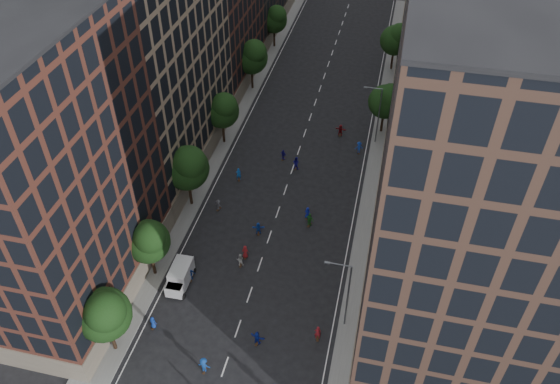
# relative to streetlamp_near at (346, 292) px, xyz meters

# --- Properties ---
(ground) EXTENTS (240.00, 240.00, 0.00)m
(ground) POSITION_rel_streetlamp_near_xyz_m (-10.37, 28.00, -5.17)
(ground) COLOR black
(ground) RESTS_ON ground
(sidewalk_left) EXTENTS (4.00, 105.00, 0.15)m
(sidewalk_left) POSITION_rel_streetlamp_near_xyz_m (-22.37, 35.50, -5.09)
(sidewalk_left) COLOR slate
(sidewalk_left) RESTS_ON ground
(sidewalk_right) EXTENTS (4.00, 105.00, 0.15)m
(sidewalk_right) POSITION_rel_streetlamp_near_xyz_m (1.63, 35.50, -5.09)
(sidewalk_right) COLOR slate
(sidewalk_right) RESTS_ON ground
(bldg_left_a) EXTENTS (14.00, 22.00, 30.00)m
(bldg_left_a) POSITION_rel_streetlamp_near_xyz_m (-29.37, -1.00, 9.83)
(bldg_left_a) COLOR #4E271D
(bldg_left_a) RESTS_ON ground
(bldg_left_b) EXTENTS (14.00, 26.00, 34.00)m
(bldg_left_b) POSITION_rel_streetlamp_near_xyz_m (-29.37, 23.00, 11.83)
(bldg_left_b) COLOR #987F63
(bldg_left_b) RESTS_ON ground
(bldg_right_a) EXTENTS (14.00, 30.00, 36.00)m
(bldg_right_a) POSITION_rel_streetlamp_near_xyz_m (8.63, 3.00, 12.83)
(bldg_right_a) COLOR #422C23
(bldg_right_a) RESTS_ON ground
(bldg_right_b) EXTENTS (14.00, 28.00, 33.00)m
(bldg_right_b) POSITION_rel_streetlamp_near_xyz_m (8.63, 32.00, 11.33)
(bldg_right_b) COLOR #625C51
(bldg_right_b) RESTS_ON ground
(tree_left_0) EXTENTS (5.20, 5.20, 8.83)m
(tree_left_0) POSITION_rel_streetlamp_near_xyz_m (-21.38, -8.15, 0.79)
(tree_left_0) COLOR black
(tree_left_0) RESTS_ON ground
(tree_left_1) EXTENTS (4.80, 4.80, 8.21)m
(tree_left_1) POSITION_rel_streetlamp_near_xyz_m (-21.39, 1.86, 0.38)
(tree_left_1) COLOR black
(tree_left_1) RESTS_ON ground
(tree_left_2) EXTENTS (5.60, 5.60, 9.45)m
(tree_left_2) POSITION_rel_streetlamp_near_xyz_m (-21.36, 13.83, 1.19)
(tree_left_2) COLOR black
(tree_left_2) RESTS_ON ground
(tree_left_3) EXTENTS (5.00, 5.00, 8.58)m
(tree_left_3) POSITION_rel_streetlamp_near_xyz_m (-21.38, 27.85, 0.65)
(tree_left_3) COLOR black
(tree_left_3) RESTS_ON ground
(tree_left_4) EXTENTS (5.40, 5.40, 9.08)m
(tree_left_4) POSITION_rel_streetlamp_near_xyz_m (-21.37, 43.84, 0.93)
(tree_left_4) COLOR black
(tree_left_4) RESTS_ON ground
(tree_left_5) EXTENTS (4.80, 4.80, 8.33)m
(tree_left_5) POSITION_rel_streetlamp_near_xyz_m (-21.39, 59.86, 0.51)
(tree_left_5) COLOR black
(tree_left_5) RESTS_ON ground
(tree_right_a) EXTENTS (5.00, 5.00, 8.39)m
(tree_right_a) POSITION_rel_streetlamp_near_xyz_m (1.02, 35.85, 0.46)
(tree_right_a) COLOR black
(tree_right_a) RESTS_ON ground
(tree_right_b) EXTENTS (5.20, 5.20, 8.83)m
(tree_right_b) POSITION_rel_streetlamp_near_xyz_m (1.02, 55.85, 0.79)
(tree_right_b) COLOR black
(tree_right_b) RESTS_ON ground
(streetlamp_near) EXTENTS (2.64, 0.22, 9.06)m
(streetlamp_near) POSITION_rel_streetlamp_near_xyz_m (0.00, 0.00, 0.00)
(streetlamp_near) COLOR #595B60
(streetlamp_near) RESTS_ON ground
(streetlamp_far) EXTENTS (2.64, 0.22, 9.06)m
(streetlamp_far) POSITION_rel_streetlamp_near_xyz_m (0.00, 33.00, 0.00)
(streetlamp_far) COLOR #595B60
(streetlamp_far) RESTS_ON ground
(cargo_van) EXTENTS (2.21, 4.55, 2.39)m
(cargo_van) POSITION_rel_streetlamp_near_xyz_m (-18.17, 1.26, -3.91)
(cargo_van) COLOR silver
(cargo_van) RESTS_ON ground
(skater_0) EXTENTS (0.77, 0.54, 1.51)m
(skater_0) POSITION_rel_streetlamp_near_xyz_m (-18.87, -4.77, -4.41)
(skater_0) COLOR #123396
(skater_0) RESTS_ON ground
(skater_3) EXTENTS (1.23, 0.74, 1.87)m
(skater_3) POSITION_rel_streetlamp_near_xyz_m (-12.12, -8.34, -4.23)
(skater_3) COLOR navy
(skater_3) RESTS_ON ground
(skater_4) EXTENTS (1.20, 0.71, 1.91)m
(skater_4) POSITION_rel_streetlamp_near_xyz_m (-17.32, 2.08, -4.21)
(skater_4) COLOR #143EA5
(skater_4) RESTS_ON ground
(skater_5) EXTENTS (1.64, 0.83, 1.69)m
(skater_5) POSITION_rel_streetlamp_near_xyz_m (-7.97, -4.21, -4.32)
(skater_5) COLOR navy
(skater_5) RESTS_ON ground
(skater_6) EXTENTS (0.86, 0.57, 1.72)m
(skater_6) POSITION_rel_streetlamp_near_xyz_m (-12.28, 6.70, -4.31)
(skater_6) COLOR maroon
(skater_6) RESTS_ON ground
(skater_7) EXTENTS (0.77, 0.60, 1.87)m
(skater_7) POSITION_rel_streetlamp_near_xyz_m (-2.20, -2.31, -4.24)
(skater_7) COLOR maroon
(skater_7) RESTS_ON ground
(skater_8) EXTENTS (0.92, 0.77, 1.70)m
(skater_8) POSITION_rel_streetlamp_near_xyz_m (-12.51, 5.38, -4.32)
(skater_8) COLOR beige
(skater_8) RESTS_ON ground
(skater_9) EXTENTS (1.09, 0.83, 1.50)m
(skater_9) POSITION_rel_streetlamp_near_xyz_m (-17.85, 13.81, -4.42)
(skater_9) COLOR #404045
(skater_9) RESTS_ON ground
(skater_10) EXTENTS (1.21, 0.87, 1.91)m
(skater_10) POSITION_rel_streetlamp_near_xyz_m (-5.99, 13.53, -4.21)
(skater_10) COLOR #217022
(skater_10) RESTS_ON ground
(skater_11) EXTENTS (1.61, 0.84, 1.66)m
(skater_11) POSITION_rel_streetlamp_near_xyz_m (-11.79, 10.76, -4.34)
(skater_11) COLOR #1541B2
(skater_11) RESTS_ON ground
(skater_12) EXTENTS (0.91, 0.71, 1.65)m
(skater_12) POSITION_rel_streetlamp_near_xyz_m (-6.50, 14.81, -4.34)
(skater_12) COLOR navy
(skater_12) RESTS_ON ground
(skater_13) EXTENTS (0.82, 0.69, 1.91)m
(skater_13) POSITION_rel_streetlamp_near_xyz_m (-17.01, 20.10, -4.21)
(skater_13) COLOR blue
(skater_13) RESTS_ON ground
(skater_14) EXTENTS (1.10, 0.97, 1.91)m
(skater_14) POSITION_rel_streetlamp_near_xyz_m (-9.93, 24.24, -4.21)
(skater_14) COLOR #15118E
(skater_14) RESTS_ON ground
(skater_15) EXTENTS (1.33, 1.03, 1.82)m
(skater_15) POSITION_rel_streetlamp_near_xyz_m (-1.87, 29.87, -4.26)
(skater_15) COLOR #1336A0
(skater_15) RESTS_ON ground
(skater_16) EXTENTS (1.00, 0.68, 1.57)m
(skater_16) POSITION_rel_streetlamp_near_xyz_m (-12.10, 25.88, -4.38)
(skater_16) COLOR #1A139A
(skater_16) RESTS_ON ground
(skater_17) EXTENTS (1.72, 0.70, 1.80)m
(skater_17) POSITION_rel_streetlamp_near_xyz_m (-5.07, 33.61, -4.27)
(skater_17) COLOR maroon
(skater_17) RESTS_ON ground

